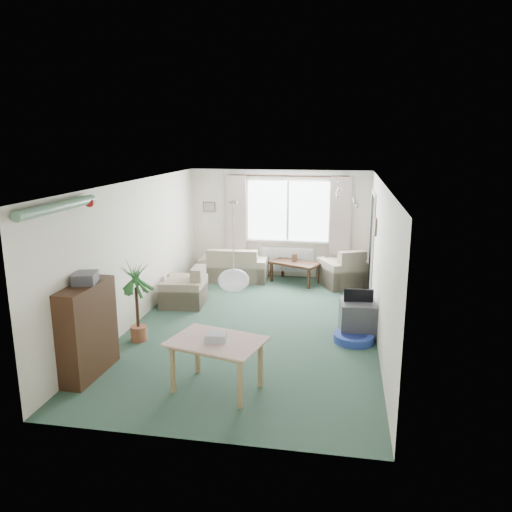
% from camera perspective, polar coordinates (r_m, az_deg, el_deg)
% --- Properties ---
extents(ground, '(6.50, 6.50, 0.00)m').
position_cam_1_polar(ground, '(8.40, -0.36, -8.13)').
color(ground, '#2B4839').
extents(window, '(1.80, 0.03, 1.30)m').
position_cam_1_polar(window, '(11.10, 3.68, 5.17)').
color(window, white).
extents(curtain_rod, '(2.60, 0.03, 0.03)m').
position_cam_1_polar(curtain_rod, '(10.93, 3.69, 9.11)').
color(curtain_rod, black).
extents(curtain_left, '(0.45, 0.08, 2.00)m').
position_cam_1_polar(curtain_left, '(11.22, -2.26, 4.09)').
color(curtain_left, beige).
extents(curtain_right, '(0.45, 0.08, 2.00)m').
position_cam_1_polar(curtain_right, '(10.97, 9.59, 3.70)').
color(curtain_right, beige).
extents(radiator, '(1.20, 0.10, 0.55)m').
position_cam_1_polar(radiator, '(11.27, 3.57, -0.40)').
color(radiator, white).
extents(doorway, '(0.03, 0.95, 2.00)m').
position_cam_1_polar(doorway, '(10.12, 13.06, 1.17)').
color(doorway, black).
extents(pendant_lamp, '(0.36, 0.36, 0.36)m').
position_cam_1_polar(pendant_lamp, '(5.75, -2.57, -2.79)').
color(pendant_lamp, white).
extents(tinsel_garland, '(1.60, 1.60, 0.12)m').
position_cam_1_polar(tinsel_garland, '(6.38, -21.64, 5.25)').
color(tinsel_garland, '#196626').
extents(bauble_cluster_a, '(0.20, 0.20, 0.20)m').
position_cam_1_polar(bauble_cluster_a, '(8.63, 9.32, 7.49)').
color(bauble_cluster_a, silver).
extents(bauble_cluster_b, '(0.20, 0.20, 0.20)m').
position_cam_1_polar(bauble_cluster_b, '(7.44, 11.48, 6.48)').
color(bauble_cluster_b, silver).
extents(wall_picture_back, '(0.28, 0.03, 0.22)m').
position_cam_1_polar(wall_picture_back, '(11.43, -5.37, 5.63)').
color(wall_picture_back, brown).
extents(wall_picture_right, '(0.03, 0.24, 0.30)m').
position_cam_1_polar(wall_picture_right, '(9.03, 13.51, 3.26)').
color(wall_picture_right, brown).
extents(sofa, '(1.50, 0.86, 0.73)m').
position_cam_1_polar(sofa, '(11.03, -2.53, -0.87)').
color(sofa, beige).
rests_on(sofa, ground).
extents(armchair_corner, '(1.20, 1.18, 0.82)m').
position_cam_1_polar(armchair_corner, '(10.75, 10.06, -1.22)').
color(armchair_corner, '#C2B793').
rests_on(armchair_corner, ground).
extents(armchair_left, '(0.83, 0.87, 0.73)m').
position_cam_1_polar(armchair_left, '(9.50, -8.28, -3.36)').
color(armchair_left, beige).
rests_on(armchair_left, ground).
extents(coffee_table, '(1.17, 0.95, 0.46)m').
position_cam_1_polar(coffee_table, '(10.86, 4.51, -1.86)').
color(coffee_table, black).
rests_on(coffee_table, ground).
extents(photo_frame, '(0.12, 0.07, 0.16)m').
position_cam_1_polar(photo_frame, '(10.84, 4.42, -0.19)').
color(photo_frame, brown).
rests_on(photo_frame, coffee_table).
extents(bookshelf, '(0.38, 1.03, 1.24)m').
position_cam_1_polar(bookshelf, '(6.97, -18.77, -8.03)').
color(bookshelf, black).
rests_on(bookshelf, ground).
extents(hifi_box, '(0.36, 0.41, 0.14)m').
position_cam_1_polar(hifi_box, '(6.81, -18.95, -2.40)').
color(hifi_box, '#3E3D43').
rests_on(hifi_box, bookshelf).
extents(houseplant, '(0.63, 0.63, 1.25)m').
position_cam_1_polar(houseplant, '(7.88, -13.46, -5.14)').
color(houseplant, '#1C4D1A').
rests_on(houseplant, ground).
extents(dining_table, '(1.16, 0.92, 0.64)m').
position_cam_1_polar(dining_table, '(6.36, -4.47, -12.39)').
color(dining_table, tan).
rests_on(dining_table, ground).
extents(gift_box, '(0.27, 0.21, 0.12)m').
position_cam_1_polar(gift_box, '(6.18, -4.63, -9.34)').
color(gift_box, '#AEB0B9').
rests_on(gift_box, dining_table).
extents(tv_cube, '(0.60, 0.65, 0.55)m').
position_cam_1_polar(tv_cube, '(8.17, 11.51, -6.96)').
color(tv_cube, '#3A3A3F').
rests_on(tv_cube, ground).
extents(pet_bed, '(0.73, 0.73, 0.12)m').
position_cam_1_polar(pet_bed, '(7.95, 11.12, -9.18)').
color(pet_bed, navy).
rests_on(pet_bed, ground).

